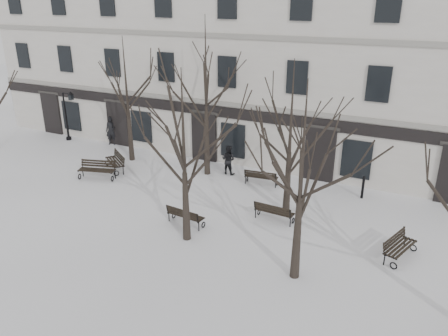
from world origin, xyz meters
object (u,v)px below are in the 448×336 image
Objects in this scene: bench_3 at (116,161)px; lamp_post at (68,112)px; bench_4 at (261,177)px; tree_1 at (183,138)px; bench_1 at (185,215)px; tree_2 at (302,161)px; bench_5 at (399,246)px; bench_2 at (274,211)px; bench_0 at (97,169)px.

bench_3 is 7.19m from lamp_post.
bench_4 is 0.52× the size of lamp_post.
tree_1 is 3.97× the size of bench_1.
tree_1 is 16.15m from lamp_post.
tree_2 is at bearing 170.24° from bench_1.
lamp_post reaches higher than bench_1.
bench_5 is at bearing -164.92° from bench_1.
bench_1 is (-5.42, 1.47, -3.90)m from tree_2.
tree_1 is 3.90× the size of bench_2.
bench_2 is 10.39m from bench_3.
tree_1 reaches higher than bench_0.
tree_1 is at bearing 130.39° from bench_1.
tree_1 is at bearing 125.43° from bench_5.
tree_2 is 3.36× the size of bench_0.
lamp_post reaches higher than bench_0.
bench_2 is 5.26m from bench_5.
tree_1 is at bearing -40.43° from bench_0.
bench_4 is 8.27m from bench_5.
lamp_post is (-21.85, 5.32, 1.49)m from bench_5.
bench_1 is at bearing -26.96° from lamp_post.
bench_1 is 8.66m from bench_5.
lamp_post is (-14.62, 1.30, 1.51)m from bench_4.
bench_5 reaches higher than bench_1.
bench_0 reaches higher than bench_1.
bench_2 is 17.35m from lamp_post.
bench_3 reaches higher than bench_5.
tree_2 reaches higher than bench_5.
bench_2 is at bearing 48.57° from tree_1.
tree_1 is 3.33× the size of bench_0.
lamp_post is (-6.39, 2.96, 1.44)m from bench_3.
tree_2 is 13.96m from bench_3.
bench_2 is at bearing 113.24° from bench_4.
bench_0 is 1.17× the size of bench_2.
lamp_post is at bearing 151.07° from tree_1.
tree_1 is 2.02× the size of lamp_post.
bench_3 is 0.58× the size of lamp_post.
bench_5 is at bearing 26.14° from bench_3.
bench_3 is at bearing 70.76° from bench_0.
bench_4 is (0.64, 6.43, -3.86)m from tree_1.
tree_2 is 8.96m from bench_4.
bench_5 reaches higher than bench_2.
bench_0 is 1.10× the size of bench_5.
bench_0 reaches higher than bench_4.
tree_2 is 4.00× the size of bench_1.
bench_5 is at bearing -13.68° from lamp_post.
bench_4 is at bearing 3.61° from bench_0.
bench_0 is (-7.65, 3.29, -3.79)m from tree_1.
bench_4 is (8.23, 1.66, -0.07)m from bench_3.
bench_2 is at bearing 102.00° from bench_5.
bench_3 is 8.40m from bench_4.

